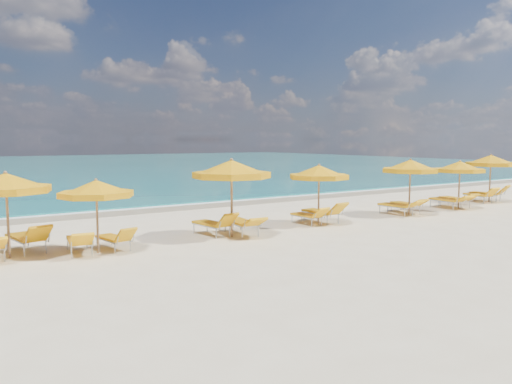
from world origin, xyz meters
TOP-DOWN VIEW (x-y plane):
  - ground_plane at (0.00, 0.00)m, footprint 120.00×120.00m
  - ocean at (0.00, 48.00)m, footprint 120.00×80.00m
  - wet_sand_band at (0.00, 7.40)m, footprint 120.00×2.60m
  - foam_line at (0.00, 8.20)m, footprint 120.00×1.20m
  - whitecap_near at (-6.00, 17.00)m, footprint 14.00×0.36m
  - whitecap_far at (8.00, 24.00)m, footprint 18.00×0.30m
  - umbrella_1 at (-8.71, 0.41)m, footprint 2.51×2.51m
  - umbrella_2 at (-6.53, -0.29)m, footprint 2.27×2.27m
  - umbrella_3 at (-2.18, -0.38)m, footprint 3.12×3.12m
  - umbrella_4 at (1.81, -0.05)m, footprint 2.60×2.60m
  - umbrella_5 at (6.64, -0.30)m, footprint 2.92×2.92m
  - umbrella_6 at (10.10, -0.28)m, footprint 2.85×2.85m
  - umbrella_7 at (13.55, 0.33)m, footprint 3.12×3.12m
  - lounger_1_right at (-8.19, 0.96)m, footprint 1.03×2.05m
  - lounger_2_left at (-6.99, -0.09)m, footprint 0.83×1.85m
  - lounger_2_right at (-6.02, -0.11)m, footprint 0.83×1.64m
  - lounger_3_left at (-2.59, 0.22)m, footprint 0.90×1.91m
  - lounger_3_right at (-1.66, -0.17)m, footprint 0.84×2.12m
  - lounger_4_left at (1.45, 0.17)m, footprint 0.66×1.68m
  - lounger_4_right at (2.21, 0.23)m, footprint 0.78×2.00m
  - lounger_5_left at (6.21, -0.01)m, footprint 0.83×2.03m
  - lounger_5_right at (7.15, 0.29)m, footprint 0.82×1.88m
  - lounger_6_left at (9.66, 0.02)m, footprint 0.77×2.07m
  - lounger_6_right at (10.52, 0.17)m, footprint 0.93×2.03m
  - lounger_7_left at (13.01, 0.57)m, footprint 0.87×1.88m
  - lounger_7_right at (13.92, 0.71)m, footprint 1.01×1.97m

SIDE VIEW (x-z plane):
  - ground_plane at x=0.00m, z-range 0.00..0.00m
  - ocean at x=0.00m, z-range -0.15..0.15m
  - wet_sand_band at x=0.00m, z-range -0.01..0.01m
  - foam_line at x=0.00m, z-range -0.01..0.01m
  - whitecap_near at x=-6.00m, z-range -0.03..0.03m
  - whitecap_far at x=8.00m, z-range -0.03..0.03m
  - lounger_2_right at x=-6.02m, z-range -0.18..0.58m
  - lounger_4_left at x=1.45m, z-range -0.18..0.59m
  - lounger_5_right at x=7.15m, z-range -0.14..0.57m
  - lounger_2_left at x=-6.99m, z-range -0.17..0.61m
  - lounger_7_left at x=13.01m, z-range -0.20..0.66m
  - lounger_6_right at x=10.52m, z-range -0.15..0.61m
  - lounger_3_left at x=-2.59m, z-range -0.21..0.68m
  - lounger_5_left at x=6.21m, z-range -0.15..0.61m
  - lounger_6_left at x=9.66m, z-range -0.14..0.61m
  - lounger_7_right at x=13.92m, z-range -0.22..0.70m
  - lounger_3_right at x=-1.66m, z-range -0.14..0.62m
  - lounger_4_right at x=2.21m, z-range -0.21..0.70m
  - lounger_1_right at x=-8.19m, z-range -0.22..0.71m
  - umbrella_2 at x=-6.53m, z-range 0.75..2.87m
  - umbrella_6 at x=10.10m, z-range 0.80..3.06m
  - umbrella_4 at x=1.81m, z-range 0.81..3.11m
  - umbrella_1 at x=-8.71m, z-range 0.84..3.20m
  - umbrella_5 at x=6.64m, z-range 0.85..3.26m
  - umbrella_7 at x=13.55m, z-range 0.87..3.35m
  - umbrella_3 at x=-2.18m, z-range 0.92..3.52m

